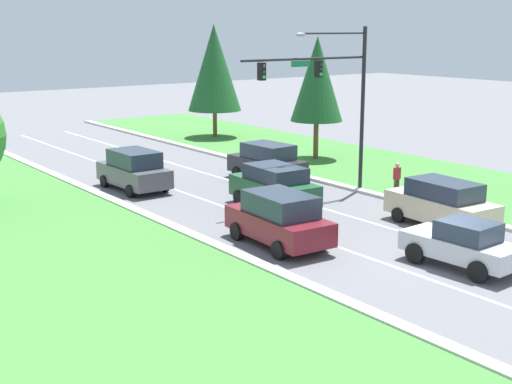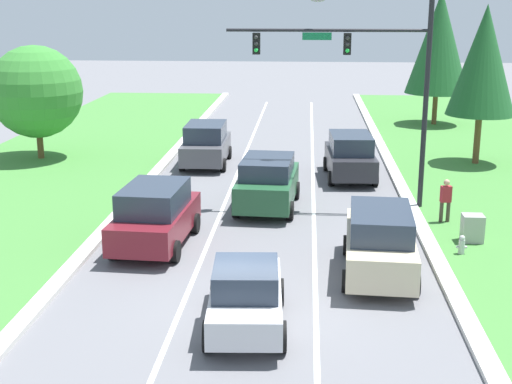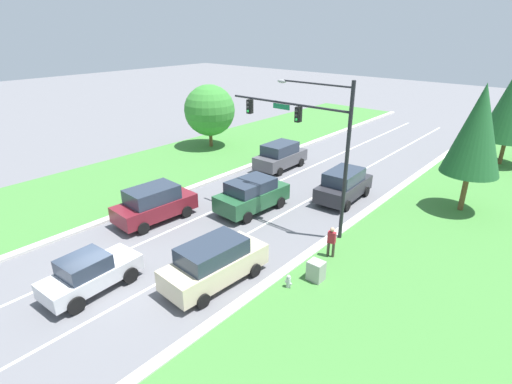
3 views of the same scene
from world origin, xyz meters
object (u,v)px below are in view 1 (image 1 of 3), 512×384
at_px(utility_cabinet, 437,192).
at_px(silver_sedan, 463,244).
at_px(graphite_suv, 134,170).
at_px(conifer_near_right_tree, 214,68).
at_px(pedestrian, 397,177).
at_px(champagne_suv, 442,203).
at_px(charcoal_suv, 267,162).
at_px(fire_hydrant, 450,202).
at_px(traffic_signal_mast, 332,85).
at_px(conifer_far_right_tree, 317,79).
at_px(burgundy_suv, 279,219).
at_px(forest_suv, 274,186).

bearing_deg(utility_cabinet, silver_sedan, -135.47).
xyz_separation_m(graphite_suv, conifer_near_right_tree, (13.35, 12.64, 4.31)).
height_order(graphite_suv, utility_cabinet, graphite_suv).
bearing_deg(pedestrian, conifer_near_right_tree, -108.93).
distance_m(champagne_suv, charcoal_suv, 11.97).
xyz_separation_m(charcoal_suv, conifer_near_right_tree, (6.34, 14.96, 4.31)).
xyz_separation_m(charcoal_suv, fire_hydrant, (3.02, -10.21, -0.72)).
distance_m(traffic_signal_mast, champagne_suv, 8.50).
height_order(fire_hydrant, conifer_far_right_tree, conifer_far_right_tree).
bearing_deg(champagne_suv, pedestrian, 64.32).
bearing_deg(traffic_signal_mast, fire_hydrant, -63.89).
bearing_deg(silver_sedan, burgundy_suv, 117.26).
relative_size(traffic_signal_mast, silver_sedan, 1.95).
bearing_deg(fire_hydrant, graphite_suv, 128.70).
xyz_separation_m(silver_sedan, conifer_far_right_tree, (9.90, 19.19, 4.28)).
bearing_deg(conifer_near_right_tree, traffic_signal_mast, -106.83).
distance_m(silver_sedan, utility_cabinet, 9.92).
bearing_deg(conifer_far_right_tree, traffic_signal_mast, -127.01).
bearing_deg(silver_sedan, utility_cabinet, 41.13).
height_order(champagne_suv, conifer_near_right_tree, conifer_near_right_tree).
xyz_separation_m(utility_cabinet, pedestrian, (-0.52, 2.17, 0.43)).
bearing_deg(utility_cabinet, fire_hydrant, -115.34).
bearing_deg(champagne_suv, conifer_near_right_tree, 80.50).
bearing_deg(forest_suv, champagne_suv, -57.87).
xyz_separation_m(champagne_suv, pedestrian, (2.88, 5.20, -0.10)).
distance_m(fire_hydrant, conifer_near_right_tree, 25.88).
relative_size(champagne_suv, fire_hydrant, 7.22).
bearing_deg(forest_suv, burgundy_suv, -122.69).
height_order(burgundy_suv, champagne_suv, burgundy_suv).
height_order(pedestrian, conifer_far_right_tree, conifer_far_right_tree).
distance_m(pedestrian, fire_hydrant, 3.49).
bearing_deg(forest_suv, conifer_near_right_tree, 67.31).
height_order(burgundy_suv, conifer_far_right_tree, conifer_far_right_tree).
bearing_deg(conifer_far_right_tree, utility_cabinet, -103.02).
bearing_deg(conifer_near_right_tree, champagne_suv, -102.80).
distance_m(forest_suv, utility_cabinet, 8.09).
distance_m(silver_sedan, pedestrian, 11.23).
distance_m(champagne_suv, pedestrian, 5.95).
distance_m(burgundy_suv, pedestrian, 10.57).
bearing_deg(utility_cabinet, conifer_near_right_tree, 83.52).
distance_m(traffic_signal_mast, silver_sedan, 12.65).
height_order(forest_suv, utility_cabinet, forest_suv).
height_order(traffic_signal_mast, conifer_near_right_tree, conifer_near_right_tree).
bearing_deg(pedestrian, burgundy_suv, 6.91).
xyz_separation_m(burgundy_suv, graphite_suv, (-0.03, 12.25, -0.01)).
distance_m(traffic_signal_mast, burgundy_suv, 10.03).
height_order(forest_suv, fire_hydrant, forest_suv).
bearing_deg(conifer_far_right_tree, conifer_near_right_tree, 90.57).
bearing_deg(conifer_far_right_tree, forest_suv, -139.67).
xyz_separation_m(utility_cabinet, conifer_near_right_tree, (2.71, 23.90, 4.86)).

